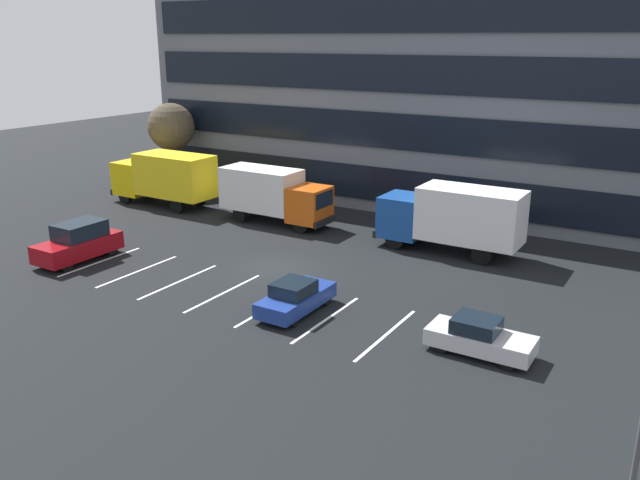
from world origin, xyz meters
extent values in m
plane|color=black|center=(0.00, 0.00, 0.00)|extent=(120.00, 120.00, 0.00)
cube|color=slate|center=(0.00, 18.00, 7.20)|extent=(39.71, 10.83, 14.40)
cube|color=black|center=(0.00, 12.53, 1.98)|extent=(38.12, 0.16, 2.30)
cube|color=black|center=(0.00, 12.53, 5.58)|extent=(38.12, 0.16, 2.30)
cube|color=black|center=(0.00, 12.53, 9.18)|extent=(38.12, 0.16, 2.30)
cube|color=black|center=(0.00, 12.53, 12.78)|extent=(38.12, 0.16, 2.30)
cube|color=silver|center=(-8.40, -4.15, 0.00)|extent=(0.14, 5.40, 0.01)
cube|color=silver|center=(-5.60, -4.15, 0.00)|extent=(0.14, 5.40, 0.01)
cube|color=silver|center=(-2.80, -4.15, 0.00)|extent=(0.14, 5.40, 0.01)
cube|color=silver|center=(0.00, -4.15, 0.00)|extent=(0.14, 5.40, 0.01)
cube|color=silver|center=(2.80, -4.15, 0.00)|extent=(0.14, 5.40, 0.01)
cube|color=silver|center=(5.60, -4.15, 0.00)|extent=(0.14, 5.40, 0.01)
cube|color=silver|center=(8.40, -4.15, 0.00)|extent=(0.14, 5.40, 0.01)
cube|color=#D85914|center=(-2.26, 6.85, 1.57)|extent=(2.16, 2.35, 2.16)
cube|color=black|center=(-1.20, 6.85, 2.00)|extent=(0.06, 1.98, 0.95)
cube|color=white|center=(-5.88, 6.85, 2.11)|extent=(5.10, 2.45, 2.65)
cube|color=black|center=(-1.13, 6.85, 0.64)|extent=(0.20, 2.35, 0.39)
cylinder|color=black|center=(-2.26, 7.86, 0.49)|extent=(0.98, 0.29, 0.98)
cylinder|color=black|center=(-2.26, 5.84, 0.49)|extent=(0.98, 0.29, 0.98)
cylinder|color=black|center=(-6.90, 7.86, 0.49)|extent=(0.98, 0.29, 0.98)
cylinder|color=black|center=(-6.90, 5.84, 0.49)|extent=(0.98, 0.29, 0.98)
cube|color=#194799|center=(3.94, 7.10, 1.68)|extent=(2.32, 2.53, 2.32)
cube|color=black|center=(2.80, 7.10, 2.15)|extent=(0.06, 2.12, 1.02)
cube|color=white|center=(7.84, 7.10, 2.26)|extent=(5.48, 2.63, 2.84)
cube|color=black|center=(2.73, 7.10, 0.68)|extent=(0.21, 2.53, 0.42)
cylinder|color=black|center=(3.94, 6.02, 0.53)|extent=(1.05, 0.32, 1.05)
cylinder|color=black|center=(3.94, 8.19, 0.53)|extent=(1.05, 0.32, 1.05)
cylinder|color=black|center=(8.93, 6.02, 0.53)|extent=(1.05, 0.32, 1.05)
cylinder|color=black|center=(8.93, 8.19, 0.53)|extent=(1.05, 0.32, 1.05)
cube|color=yellow|center=(-16.96, 6.51, 1.70)|extent=(2.33, 2.55, 2.33)
cube|color=black|center=(-18.10, 6.51, 2.16)|extent=(0.06, 2.14, 1.03)
cube|color=yellow|center=(-13.03, 6.51, 2.28)|extent=(5.51, 2.65, 2.86)
cube|color=black|center=(-18.18, 6.51, 0.69)|extent=(0.21, 2.55, 0.42)
cylinder|color=black|center=(-16.96, 5.42, 0.53)|extent=(1.06, 0.32, 1.06)
cylinder|color=black|center=(-16.96, 7.60, 0.53)|extent=(1.06, 0.32, 1.06)
cylinder|color=black|center=(-11.93, 5.42, 0.53)|extent=(1.06, 0.32, 1.06)
cylinder|color=black|center=(-11.93, 7.60, 0.53)|extent=(1.06, 0.32, 1.06)
cube|color=maroon|center=(-9.53, -4.59, 0.75)|extent=(1.93, 4.56, 0.94)
cube|color=black|center=(-9.53, -4.36, 1.64)|extent=(1.70, 2.51, 0.84)
cylinder|color=black|center=(-8.68, -6.05, 0.34)|extent=(0.22, 0.67, 0.67)
cylinder|color=black|center=(-10.37, -6.05, 0.34)|extent=(0.22, 0.67, 0.67)
cylinder|color=black|center=(-8.68, -3.13, 0.34)|extent=(0.22, 0.67, 0.67)
cylinder|color=black|center=(-10.37, -3.13, 0.34)|extent=(0.22, 0.67, 0.67)
cube|color=navy|center=(4.07, -4.15, 0.55)|extent=(1.69, 4.03, 0.66)
cube|color=black|center=(4.07, -4.36, 1.16)|extent=(1.49, 1.69, 0.56)
cylinder|color=black|center=(3.34, -2.86, 0.28)|extent=(0.21, 0.56, 0.56)
cylinder|color=black|center=(4.80, -2.86, 0.28)|extent=(0.21, 0.56, 0.56)
cylinder|color=black|center=(3.34, -5.45, 0.28)|extent=(0.21, 0.56, 0.56)
cylinder|color=black|center=(4.80, -5.45, 0.28)|extent=(0.21, 0.56, 0.56)
cube|color=silver|center=(12.10, -3.80, 0.54)|extent=(3.94, 1.65, 0.64)
cube|color=black|center=(11.90, -3.80, 1.13)|extent=(1.65, 1.45, 0.55)
cylinder|color=black|center=(13.36, -3.08, 0.27)|extent=(0.55, 0.20, 0.55)
cylinder|color=black|center=(13.36, -4.51, 0.27)|extent=(0.55, 0.20, 0.55)
cylinder|color=black|center=(10.84, -3.08, 0.27)|extent=(0.55, 0.20, 0.55)
cylinder|color=black|center=(10.84, -4.51, 0.27)|extent=(0.55, 0.20, 0.55)
cylinder|color=#473323|center=(-17.00, 10.50, 1.74)|extent=(0.28, 0.28, 3.49)
sphere|color=#4C4233|center=(-17.00, 10.50, 4.89)|extent=(3.55, 3.55, 3.55)
camera|label=1|loc=(18.47, -25.62, 11.37)|focal=36.32mm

